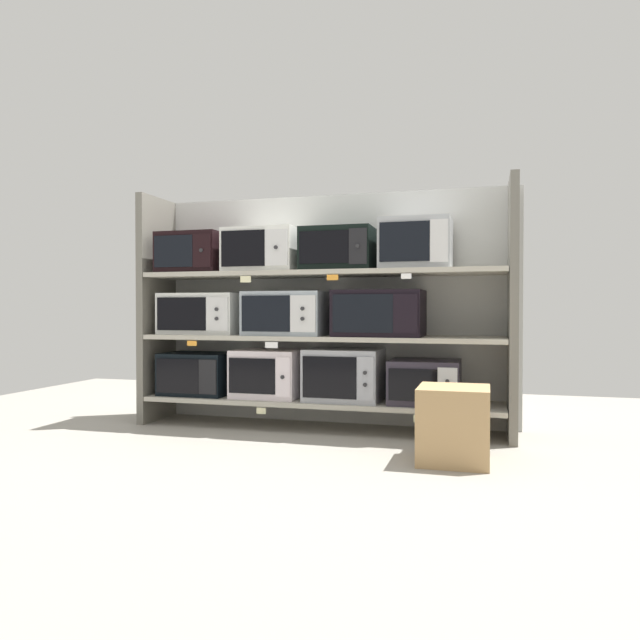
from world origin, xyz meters
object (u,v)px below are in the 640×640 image
object	(u,v)px
microwave_4	(203,314)
microwave_10	(416,245)
microwave_9	(340,250)
shipping_carton	(454,424)
microwave_5	(288,313)
microwave_6	(380,313)
microwave_7	(196,254)
microwave_1	(268,373)
microwave_8	(265,251)
microwave_3	(425,382)
microwave_0	(198,373)
microwave_2	(344,374)

from	to	relation	value
microwave_4	microwave_10	xyz separation A→B (m)	(1.45, 0.00, 0.43)
microwave_9	shipping_carton	bearing A→B (deg)	-40.49
microwave_5	microwave_6	xyz separation A→B (m)	(0.61, 0.00, 0.00)
microwave_7	microwave_1	bearing A→B (deg)	0.02
microwave_5	microwave_8	bearing A→B (deg)	-180.00
microwave_3	microwave_4	xyz separation A→B (m)	(-1.51, -0.00, 0.42)
microwave_4	shipping_carton	distance (m)	1.92
microwave_0	microwave_7	distance (m)	0.83
microwave_1	microwave_10	size ratio (longest dim) A/B	1.03
microwave_2	microwave_7	xyz separation A→B (m)	(-1.05, 0.00, 0.80)
microwave_3	shipping_carton	world-z (taller)	microwave_3
microwave_0	microwave_6	bearing A→B (deg)	0.00
microwave_0	microwave_5	bearing A→B (deg)	0.00
microwave_4	microwave_8	world-z (taller)	microwave_8
microwave_1	microwave_2	xyz separation A→B (m)	(0.52, -0.00, 0.01)
microwave_1	microwave_5	world-z (taller)	microwave_5
microwave_2	microwave_3	xyz separation A→B (m)	(0.51, 0.00, -0.03)
microwave_2	microwave_6	bearing A→B (deg)	-0.00
microwave_9	microwave_1	bearing A→B (deg)	179.99
microwave_6	microwave_7	size ratio (longest dim) A/B	1.26
microwave_2	microwave_7	distance (m)	1.32
microwave_9	microwave_5	bearing A→B (deg)	-179.97
microwave_10	microwave_3	bearing A→B (deg)	0.16
microwave_10	microwave_7	bearing A→B (deg)	-180.00
microwave_9	microwave_10	world-z (taller)	microwave_10
microwave_4	microwave_5	world-z (taller)	microwave_5
microwave_2	microwave_10	world-z (taller)	microwave_10
microwave_3	shipping_carton	size ratio (longest dim) A/B	1.11
microwave_8	shipping_carton	bearing A→B (deg)	-26.94
microwave_2	microwave_7	size ratio (longest dim) A/B	1.09
microwave_1	microwave_6	xyz separation A→B (m)	(0.75, -0.00, 0.40)
microwave_1	shipping_carton	size ratio (longest dim) A/B	1.15
microwave_4	microwave_6	world-z (taller)	microwave_6
microwave_9	microwave_10	bearing A→B (deg)	-0.01
microwave_2	microwave_5	distance (m)	0.55
microwave_2	microwave_6	world-z (taller)	microwave_6
microwave_3	microwave_8	xyz separation A→B (m)	(-1.06, -0.00, 0.84)
microwave_3	microwave_10	world-z (taller)	microwave_10
microwave_2	microwave_9	xyz separation A→B (m)	(-0.03, 0.00, 0.80)
microwave_0	microwave_8	size ratio (longest dim) A/B	0.97
microwave_8	microwave_4	bearing A→B (deg)	180.00
microwave_5	microwave_4	bearing A→B (deg)	180.00
microwave_6	microwave_10	world-z (taller)	microwave_10
microwave_0	microwave_4	world-z (taller)	microwave_4
microwave_0	microwave_6	size ratio (longest dim) A/B	0.84
microwave_3	shipping_carton	xyz separation A→B (m)	(0.21, -0.65, -0.13)
microwave_7	microwave_9	xyz separation A→B (m)	(1.02, 0.00, -0.00)
microwave_0	microwave_9	bearing A→B (deg)	0.01
microwave_3	microwave_9	world-z (taller)	microwave_9
microwave_4	shipping_carton	bearing A→B (deg)	-20.56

